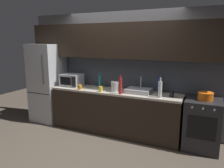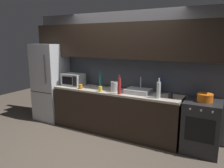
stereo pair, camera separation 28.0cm
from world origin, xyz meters
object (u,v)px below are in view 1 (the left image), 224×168
Objects in this scene: kettle at (115,87)px; wine_bottle_teal at (100,81)px; oven_range at (202,124)px; wine_bottle_blue at (160,85)px; wine_bottle_clear at (160,89)px; microwave at (72,80)px; wine_bottle_red at (120,86)px; mug_yellow at (101,89)px; cooking_pot at (205,96)px; refrigerator at (48,83)px; mug_amber at (80,87)px; mug_dark at (172,94)px.

kettle is 0.48m from wine_bottle_teal.
oven_range is 1.03m from wine_bottle_blue.
wine_bottle_clear is at bearing -167.64° from oven_range.
wine_bottle_red reaches higher than microwave.
mug_yellow is 1.93m from cooking_pot.
kettle is at bearing 140.32° from wine_bottle_red.
refrigerator reaches higher than wine_bottle_clear.
mug_amber is 0.36× the size of cooking_pot.
cooking_pot is (0.56, 0.05, 0.01)m from mug_dark.
wine_bottle_red is 0.95m from mug_dark.
microwave is at bearing 175.16° from kettle.
wine_bottle_red reaches higher than mug_dark.
mug_dark is 0.43× the size of cooking_pot.
refrigerator is 4.92× the size of wine_bottle_red.
refrigerator is 2.90m from mug_dark.
mug_amber is at bearing -134.72° from wine_bottle_teal.
wine_bottle_clear is at bearing -5.36° from kettle.
wine_bottle_red reaches higher than wine_bottle_blue.
microwave reaches higher than kettle.
wine_bottle_teal is (0.67, 0.09, 0.01)m from microwave.
wine_bottle_blue is (-0.82, 0.19, 0.59)m from oven_range.
mug_yellow is (-1.17, -0.05, -0.10)m from wine_bottle_clear.
kettle is at bearing -178.46° from mug_dark.
wine_bottle_red reaches higher than wine_bottle_teal.
wine_bottle_teal is at bearing 45.28° from mug_amber.
microwave is at bearing 165.02° from mug_yellow.
wine_bottle_red is at bearing -1.46° from mug_yellow.
wine_bottle_red is at bearing -169.30° from mug_dark.
mug_amber is at bearing 179.63° from mug_yellow.
mug_yellow is (-0.25, -0.14, -0.05)m from kettle.
kettle is 0.87m from wine_bottle_blue.
oven_range is at bearing -174.97° from cooking_pot.
cooking_pot is (1.49, 0.22, -0.09)m from wine_bottle_red.
wine_bottle_teal is at bearing 7.42° from microwave.
wine_bottle_clear is at bearing -3.42° from refrigerator.
refrigerator is 2.63m from wine_bottle_blue.
wine_bottle_clear is 0.75m from wine_bottle_red.
cooking_pot is at bearing -2.87° from wine_bottle_teal.
mug_amber is at bearing -11.27° from refrigerator.
wine_bottle_clear is 3.49× the size of mug_yellow.
wine_bottle_blue reaches higher than kettle.
wine_bottle_red is 3.96× the size of mug_amber.
wine_bottle_blue is at bearing 17.91° from kettle.
wine_bottle_blue reaches higher than mug_dark.
refrigerator reaches higher than wine_bottle_red.
wine_bottle_blue is 3.71× the size of mug_amber.
refrigerator is 1.79m from kettle.
mug_dark is (0.19, 0.12, -0.10)m from wine_bottle_clear.
cooking_pot is (2.11, -0.11, -0.08)m from wine_bottle_teal.
wine_bottle_red is (-0.74, -0.06, 0.00)m from wine_bottle_clear.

